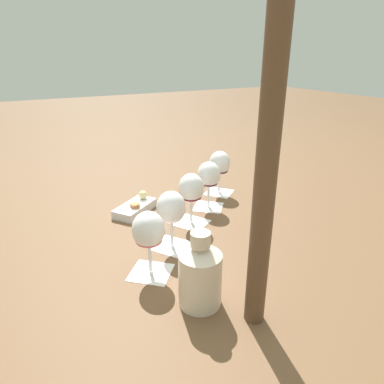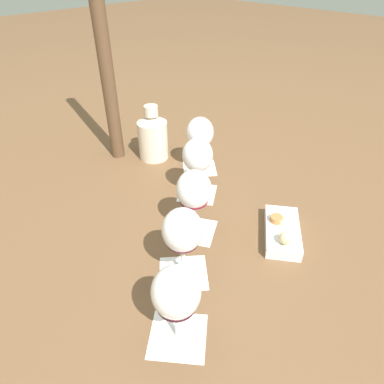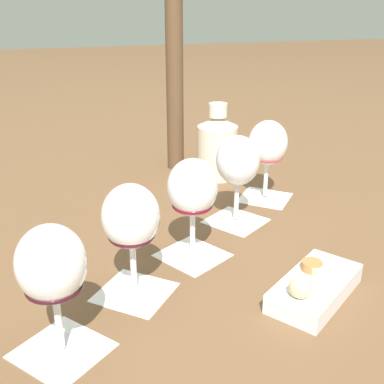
{
  "view_description": "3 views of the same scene",
  "coord_description": "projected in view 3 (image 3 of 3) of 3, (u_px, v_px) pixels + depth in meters",
  "views": [
    {
      "loc": [
        -0.53,
        -0.96,
        0.57
      ],
      "look_at": [
        -0.0,
        -0.0,
        0.12
      ],
      "focal_mm": 32.0,
      "sensor_mm": 36.0,
      "label": 1
    },
    {
      "loc": [
        0.5,
        0.49,
        0.62
      ],
      "look_at": [
        -0.0,
        -0.0,
        0.12
      ],
      "focal_mm": 32.0,
      "sensor_mm": 36.0,
      "label": 2
    },
    {
      "loc": [
        0.23,
        0.75,
        0.44
      ],
      "look_at": [
        -0.0,
        -0.0,
        0.12
      ],
      "focal_mm": 45.0,
      "sensor_mm": 36.0,
      "label": 3
    }
  ],
  "objects": [
    {
      "name": "wine_glass_0",
      "position": [
        268.0,
        146.0,
        1.09
      ],
      "size": [
        0.09,
        0.09,
        0.18
      ],
      "color": "white",
      "rests_on": "tasting_card_0"
    },
    {
      "name": "ceramic_vase",
      "position": [
        217.0,
        146.0,
        1.24
      ],
      "size": [
        0.1,
        0.1,
        0.19
      ],
      "color": "beige",
      "rests_on": "ground_plane"
    },
    {
      "name": "wine_glass_4",
      "position": [
        52.0,
        269.0,
        0.6
      ],
      "size": [
        0.09,
        0.09,
        0.18
      ],
      "color": "white",
      "rests_on": "tasting_card_4"
    },
    {
      "name": "tasting_card_0",
      "position": [
        265.0,
        198.0,
        1.14
      ],
      "size": [
        0.15,
        0.15,
        0.0
      ],
      "color": "white",
      "rests_on": "ground_plane"
    },
    {
      "name": "wine_glass_1",
      "position": [
        238.0,
        164.0,
        0.97
      ],
      "size": [
        0.09,
        0.09,
        0.18
      ],
      "color": "white",
      "rests_on": "tasting_card_1"
    },
    {
      "name": "tasting_card_2",
      "position": [
        193.0,
        255.0,
        0.88
      ],
      "size": [
        0.15,
        0.15,
        0.0
      ],
      "color": "white",
      "rests_on": "ground_plane"
    },
    {
      "name": "tasting_card_4",
      "position": [
        62.0,
        350.0,
        0.65
      ],
      "size": [
        0.15,
        0.15,
        0.0
      ],
      "color": "white",
      "rests_on": "ground_plane"
    },
    {
      "name": "snack_dish",
      "position": [
        314.0,
        287.0,
        0.75
      ],
      "size": [
        0.2,
        0.17,
        0.07
      ],
      "color": "silver",
      "rests_on": "ground_plane"
    },
    {
      "name": "wine_glass_3",
      "position": [
        131.0,
        221.0,
        0.73
      ],
      "size": [
        0.09,
        0.09,
        0.18
      ],
      "color": "white",
      "rests_on": "tasting_card_3"
    },
    {
      "name": "tasting_card_3",
      "position": [
        135.0,
        292.0,
        0.77
      ],
      "size": [
        0.15,
        0.15,
        0.0
      ],
      "color": "white",
      "rests_on": "ground_plane"
    },
    {
      "name": "wine_glass_2",
      "position": [
        193.0,
        191.0,
        0.84
      ],
      "size": [
        0.09,
        0.09,
        0.18
      ],
      "color": "white",
      "rests_on": "tasting_card_2"
    },
    {
      "name": "ground_plane",
      "position": [
        191.0,
        254.0,
        0.89
      ],
      "size": [
        8.0,
        8.0,
        0.0
      ],
      "primitive_type": "plane",
      "color": "brown"
    },
    {
      "name": "umbrella_pole",
      "position": [
        174.0,
        12.0,
        1.19
      ],
      "size": [
        0.05,
        0.05,
        0.81
      ],
      "color": "brown",
      "rests_on": "ground_plane"
    },
    {
      "name": "tasting_card_1",
      "position": [
        236.0,
        221.0,
        1.02
      ],
      "size": [
        0.15,
        0.15,
        0.0
      ],
      "color": "white",
      "rests_on": "ground_plane"
    }
  ]
}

